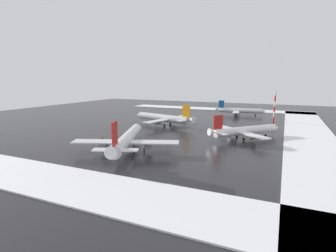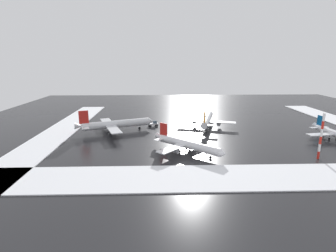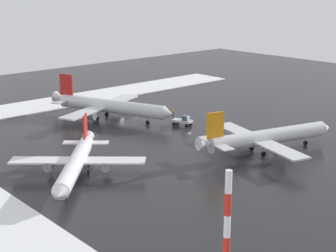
# 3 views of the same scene
# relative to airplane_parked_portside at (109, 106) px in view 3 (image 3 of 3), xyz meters

# --- Properties ---
(ground_plane) EXTENTS (240.00, 240.00, 0.00)m
(ground_plane) POSITION_rel_airplane_parked_portside_xyz_m (43.06, 3.15, -3.35)
(ground_plane) COLOR #232326
(snow_bank_far) EXTENTS (152.00, 16.00, 0.29)m
(snow_bank_far) POSITION_rel_airplane_parked_portside_xyz_m (43.06, -46.85, -3.21)
(snow_bank_far) COLOR white
(snow_bank_far) RESTS_ON ground_plane
(snow_bank_left) EXTENTS (14.00, 116.00, 0.29)m
(snow_bank_left) POSITION_rel_airplane_parked_portside_xyz_m (-23.94, 3.15, -3.21)
(snow_bank_left) COLOR white
(snow_bank_left) RESTS_ON ground_plane
(airplane_parked_portside) EXTENTS (32.85, 27.78, 10.14)m
(airplane_parked_portside) POSITION_rel_airplane_parked_portside_xyz_m (0.00, 0.00, 0.00)
(airplane_parked_portside) COLOR silver
(airplane_parked_portside) RESTS_ON ground_plane
(airplane_foreground_jet) EXTENTS (22.93, 21.74, 8.45)m
(airplane_foreground_jet) POSITION_rel_airplane_parked_portside_xyz_m (28.32, -26.97, -0.56)
(airplane_foreground_jet) COLOR white
(airplane_foreground_jet) RESTS_ON ground_plane
(airplane_distant_tail) EXTENTS (26.19, 31.15, 9.41)m
(airplane_distant_tail) POSITION_rel_airplane_parked_portside_xyz_m (41.25, 8.25, -0.24)
(airplane_distant_tail) COLOR silver
(airplane_distant_tail) RESTS_ON ground_plane
(pushback_tug) EXTENTS (5.09, 3.72, 2.50)m
(pushback_tug) POSITION_rel_airplane_parked_portside_xyz_m (16.38, 9.47, -2.07)
(pushback_tug) COLOR silver
(pushback_tug) RESTS_ON ground_plane
(ground_crew_by_nose_gear) EXTENTS (0.36, 0.36, 1.71)m
(ground_crew_by_nose_gear) POSITION_rel_airplane_parked_portside_xyz_m (7.56, 14.34, -2.38)
(ground_crew_by_nose_gear) COLOR black
(ground_crew_by_nose_gear) RESTS_ON ground_plane
(ground_crew_near_tug) EXTENTS (0.36, 0.36, 1.71)m
(ground_crew_near_tug) POSITION_rel_airplane_parked_portside_xyz_m (0.68, -4.86, -2.38)
(ground_crew_near_tug) COLOR black
(ground_crew_near_tug) RESTS_ON ground_plane
(antenna_mast) EXTENTS (0.70, 0.70, 14.51)m
(antenna_mast) POSITION_rel_airplane_parked_portside_xyz_m (68.78, -34.12, 3.90)
(antenna_mast) COLOR red
(antenna_mast) RESTS_ON ground_plane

